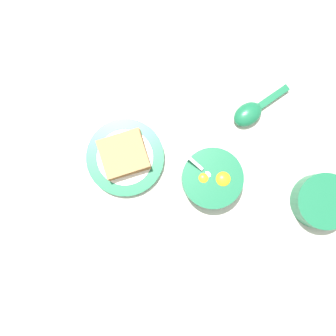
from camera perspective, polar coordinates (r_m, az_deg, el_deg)
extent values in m
plane|color=beige|center=(0.89, 10.07, 2.03)|extent=(3.00, 3.00, 0.00)
cylinder|color=#196B42|center=(0.86, 6.35, -1.57)|extent=(0.13, 0.13, 0.05)
cylinder|color=white|center=(0.85, 6.41, -1.54)|extent=(0.11, 0.11, 0.02)
ellipsoid|color=yellow|center=(0.83, 5.15, -1.46)|extent=(0.03, 0.03, 0.01)
ellipsoid|color=yellow|center=(0.83, 7.99, -1.60)|extent=(0.03, 0.03, 0.02)
cylinder|color=black|center=(0.84, 6.56, -0.60)|extent=(0.02, 0.02, 0.00)
ellipsoid|color=silver|center=(0.83, 5.82, -0.92)|extent=(0.03, 0.02, 0.01)
cube|color=silver|center=(0.81, 3.72, 0.94)|extent=(0.05, 0.02, 0.03)
cylinder|color=#196B42|center=(0.88, -6.20, 1.49)|extent=(0.17, 0.17, 0.02)
cylinder|color=white|center=(0.87, -6.27, 1.56)|extent=(0.12, 0.12, 0.00)
cube|color=#9E7042|center=(0.86, -6.34, 1.91)|extent=(0.12, 0.12, 0.02)
cube|color=tan|center=(0.84, -6.51, 2.06)|extent=(0.12, 0.12, 0.02)
ellipsoid|color=#196B42|center=(0.90, 11.50, 7.65)|extent=(0.05, 0.07, 0.03)
cube|color=#196B42|center=(0.93, 14.85, 9.81)|extent=(0.02, 0.09, 0.01)
cylinder|color=#196B42|center=(0.91, 21.40, -4.51)|extent=(0.12, 0.12, 0.06)
cylinder|color=white|center=(0.89, 21.78, -4.51)|extent=(0.10, 0.10, 0.02)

